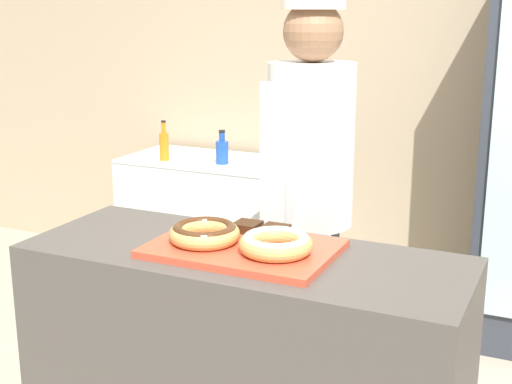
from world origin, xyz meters
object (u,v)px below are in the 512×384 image
donut_chocolate_glaze (204,232)px  brownie_back_left (247,227)px  brownie_back_right (275,230)px  bottle_orange (164,145)px  baker_person (309,200)px  serving_tray (243,248)px  chest_freezer (209,221)px  bottle_blue (222,151)px  donut_light_glaze (276,243)px

donut_chocolate_glaze → brownie_back_left: bearing=65.6°
donut_chocolate_glaze → brownie_back_right: bearing=43.1°
donut_chocolate_glaze → bottle_orange: (-1.19, 1.64, -0.09)m
baker_person → serving_tray: bearing=-89.9°
chest_freezer → bottle_blue: bearing=-32.2°
bottle_orange → donut_chocolate_glaze: bearing=-54.1°
donut_light_glaze → baker_person: 0.65m
chest_freezer → brownie_back_left: bearing=-57.2°
brownie_back_right → baker_person: size_ratio=0.05×
donut_light_glaze → donut_chocolate_glaze: bearing=180.0°
donut_chocolate_glaze → chest_freezer: donut_chocolate_glaze is taller
serving_tray → donut_chocolate_glaze: bearing=-168.1°
brownie_back_right → donut_light_glaze: bearing=-65.6°
donut_light_glaze → bottle_blue: bearing=122.5°
donut_chocolate_glaze → brownie_back_left: size_ratio=2.73×
donut_light_glaze → bottle_blue: (-1.09, 1.71, -0.10)m
brownie_back_right → bottle_blue: bottle_blue is taller
chest_freezer → bottle_orange: bearing=-144.0°
baker_person → donut_light_glaze: bearing=-78.4°
baker_person → bottle_orange: bearing=142.6°
baker_person → donut_chocolate_glaze: bearing=-101.3°
serving_tray → bottle_blue: 1.93m
donut_light_glaze → brownie_back_left: size_ratio=2.73×
brownie_back_right → bottle_blue: (-1.01, 1.54, -0.08)m
serving_tray → donut_light_glaze: donut_light_glaze is taller
baker_person → chest_freezer: 1.69m
brownie_back_right → chest_freezer: (-1.15, 1.63, -0.56)m
brownie_back_right → chest_freezer: size_ratio=0.08×
donut_chocolate_glaze → brownie_back_right: donut_chocolate_glaze is taller
baker_person → bottle_orange: size_ratio=7.30×
serving_tray → brownie_back_right: (0.05, 0.14, 0.03)m
serving_tray → brownie_back_left: 0.15m
brownie_back_left → bottle_blue: 1.79m
bottle_orange → brownie_back_right: bearing=-47.1°
donut_light_glaze → bottle_orange: size_ratio=0.97×
brownie_back_left → brownie_back_right: size_ratio=1.00×
baker_person → chest_freezer: (-1.10, 1.16, -0.55)m
baker_person → chest_freezer: baker_person is taller
brownie_back_right → bottle_orange: bearing=132.9°
serving_tray → bottle_orange: (-1.32, 1.61, -0.04)m
brownie_back_left → bottle_orange: size_ratio=0.36×
baker_person → bottle_orange: (-1.32, 1.01, -0.05)m
chest_freezer → brownie_back_right: bearing=-54.7°
serving_tray → donut_chocolate_glaze: (-0.13, -0.03, 0.05)m
brownie_back_left → bottle_orange: bottle_orange is taller
bottle_orange → baker_person: bearing=-37.4°
donut_light_glaze → bottle_blue: size_ratio=1.17×
donut_light_glaze → baker_person: (-0.13, 0.64, -0.03)m
donut_chocolate_glaze → donut_light_glaze: (0.26, 0.00, 0.00)m
bottle_orange → serving_tray: bearing=-50.8°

